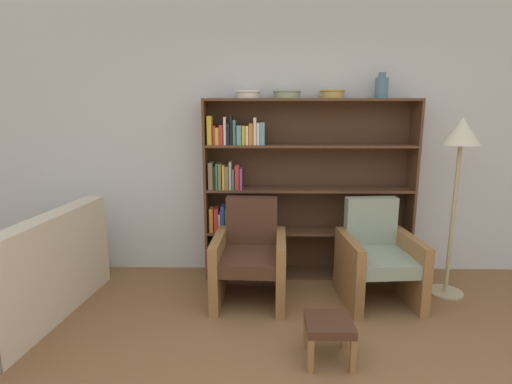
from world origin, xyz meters
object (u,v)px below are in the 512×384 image
bowl_copper (287,94)px  armchair_cushioned (377,258)px  bowl_terracotta (332,93)px  couch (17,283)px  floor_lamp (460,147)px  vase_tall (381,87)px  footstool (329,328)px  armchair_leather (250,257)px  bookshelf (289,192)px  bowl_cream (248,94)px

bowl_copper → armchair_cushioned: bearing=-33.7°
bowl_terracotta → armchair_cushioned: 1.61m
couch → armchair_cushioned: size_ratio=1.88×
couch → floor_lamp: size_ratio=1.03×
couch → floor_lamp: (3.77, 0.51, 1.08)m
vase_tall → footstool: size_ratio=0.76×
bowl_copper → floor_lamp: 1.64m
bowl_copper → armchair_cushioned: bowl_copper is taller
armchair_leather → footstool: armchair_leather is taller
bowl_copper → footstool: 2.20m
bowl_copper → couch: bearing=-157.7°
bookshelf → bowl_cream: bowl_cream is taller
armchair_leather → floor_lamp: size_ratio=0.55×
bowl_cream → armchair_cushioned: (1.19, -0.54, -1.46)m
armchair_cushioned → footstool: size_ratio=2.83×
couch → bowl_terracotta: bearing=-65.1°
bowl_terracotta → armchair_cushioned: size_ratio=0.27×
bowl_terracotta → floor_lamp: bowl_terracotta is taller
bowl_cream → bowl_terracotta: bowl_terracotta is taller
bookshelf → vase_tall: size_ratio=8.63×
bowl_cream → armchair_cushioned: 1.96m
bowl_cream → bowl_copper: bowl_copper is taller
bookshelf → bowl_terracotta: bearing=-2.6°
couch → armchair_leather: armchair_leather is taller
couch → bowl_cream: bearing=-57.9°
bowl_copper → couch: (-2.26, -0.93, -1.55)m
bookshelf → footstool: 1.63m
vase_tall → armchair_cushioned: bearing=-100.2°
bowl_copper → armchair_cushioned: 1.76m
armchair_cushioned → floor_lamp: size_ratio=0.55×
bowl_terracotta → vase_tall: bearing=0.0°
bowl_terracotta → armchair_leather: bearing=-145.5°
floor_lamp → bowl_cream: bearing=167.5°
bowl_cream → couch: (-1.88, -0.93, -1.55)m
bookshelf → bowl_terracotta: bowl_terracotta is taller
bowl_terracotta → armchair_cushioned: bearing=-55.3°
couch → armchair_leather: (1.91, 0.39, 0.09)m
armchair_cushioned → footstool: (-0.58, -0.93, -0.16)m
vase_tall → footstool: bearing=-114.9°
bookshelf → armchair_cushioned: (0.78, -0.56, -0.49)m
bowl_terracotta → bowl_copper: bearing=-180.0°
bookshelf → bowl_cream: (-0.41, -0.02, 0.98)m
bowl_cream → couch: 2.61m
armchair_cushioned → armchair_leather: bearing=-4.8°
bookshelf → armchair_leather: bearing=-124.2°
vase_tall → floor_lamp: bearing=-34.8°
couch → footstool: size_ratio=5.31×
bookshelf → floor_lamp: bearing=-16.5°
bowl_cream → footstool: (0.60, -1.47, -1.62)m
vase_tall → armchair_cushioned: vase_tall is taller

